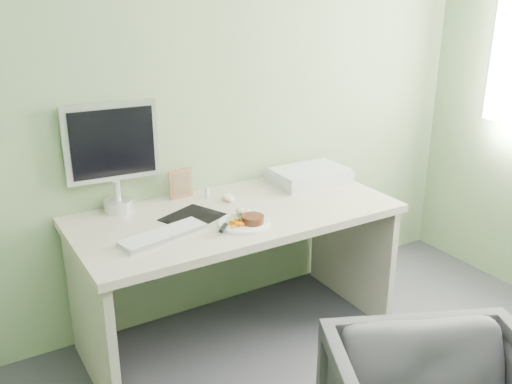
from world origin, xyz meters
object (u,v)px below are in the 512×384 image
plate (244,223)px  monitor (112,152)px  desk (236,244)px  scanner (309,176)px

plate → monitor: size_ratio=0.46×
plate → monitor: 0.72m
monitor → desk: bearing=-27.7°
plate → monitor: (-0.45, 0.48, 0.30)m
plate → monitor: bearing=133.3°
monitor → plate: bearing=-42.3°
desk → plate: size_ratio=6.50×
scanner → plate: bearing=-150.8°
desk → monitor: monitor is taller
desk → scanner: size_ratio=3.76×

